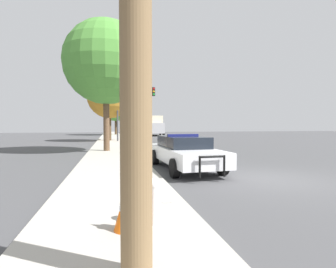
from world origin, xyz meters
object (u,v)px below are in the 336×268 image
tree_sidewalk_far (116,103)px  traffic_cone (126,209)px  police_car (184,151)px  traffic_light (132,102)px  fire_hydrant (154,199)px  tree_sidewalk_mid (110,96)px  tree_sidewalk_near (106,62)px  car_background_distant (130,130)px  box_truck (154,125)px

tree_sidewalk_far → traffic_cone: 41.48m
police_car → traffic_light: size_ratio=0.92×
fire_hydrant → tree_sidewalk_mid: size_ratio=0.11×
traffic_light → tree_sidewalk_mid: (-2.26, 1.50, 0.69)m
traffic_light → tree_sidewalk_near: (-2.44, -9.84, 1.63)m
police_car → fire_hydrant: police_car is taller
fire_hydrant → car_background_distant: car_background_distant is taller
tree_sidewalk_mid → traffic_cone: size_ratio=10.56×
police_car → car_background_distant: car_background_distant is taller
fire_hydrant → tree_sidewalk_far: bearing=89.8°
fire_hydrant → box_truck: size_ratio=0.12×
car_background_distant → box_truck: size_ratio=0.63×
tree_sidewalk_far → fire_hydrant: bearing=-90.2°
traffic_light → tree_sidewalk_far: 18.26m
car_background_distant → tree_sidewalk_near: (-4.11, -35.33, 5.02)m
police_car → traffic_cone: (-2.71, -6.10, -0.25)m
traffic_cone → tree_sidewalk_far: bearing=89.1°
traffic_light → car_background_distant: traffic_light is taller
traffic_light → tree_sidewalk_far: (-1.31, 18.17, 1.30)m
tree_sidewalk_near → tree_sidewalk_mid: 11.38m
fire_hydrant → traffic_cone: 0.54m
tree_sidewalk_near → tree_sidewalk_mid: (0.18, 11.34, -0.95)m
traffic_light → tree_sidewalk_near: size_ratio=0.69×
police_car → box_truck: (4.13, 32.51, 0.99)m
police_car → traffic_light: 17.27m
tree_sidewalk_near → traffic_cone: (0.49, -13.17, -5.32)m
police_car → traffic_light: traffic_light is taller
tree_sidewalk_far → tree_sidewalk_near: bearing=-92.3°
fire_hydrant → tree_sidewalk_mid: (-0.80, 24.31, 4.30)m
car_background_distant → tree_sidewalk_far: size_ratio=0.51×
box_truck → tree_sidewalk_mid: bearing=66.0°
tree_sidewalk_near → traffic_cone: 14.21m
tree_sidewalk_far → tree_sidewalk_mid: bearing=-93.2°
fire_hydrant → tree_sidewalk_far: 41.27m
tree_sidewalk_far → car_background_distant: bearing=67.8°
fire_hydrant → traffic_light: 23.14m
tree_sidewalk_far → traffic_light: bearing=-85.9°
car_background_distant → box_truck: 10.45m
police_car → fire_hydrant: 6.30m
traffic_light → box_truck: size_ratio=0.84×
traffic_light → box_truck: traffic_light is taller
box_truck → traffic_light: bearing=75.5°
box_truck → tree_sidewalk_far: size_ratio=0.81×
box_truck → tree_sidewalk_mid: size_ratio=0.96×
traffic_light → fire_hydrant: bearing=-93.7°
tree_sidewalk_far → tree_sidewalk_near: tree_sidewalk_far is taller
police_car → traffic_cone: size_ratio=7.82×
traffic_light → traffic_cone: bearing=-94.9°
box_truck → tree_sidewalk_near: 26.78m
fire_hydrant → tree_sidewalk_near: 14.02m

